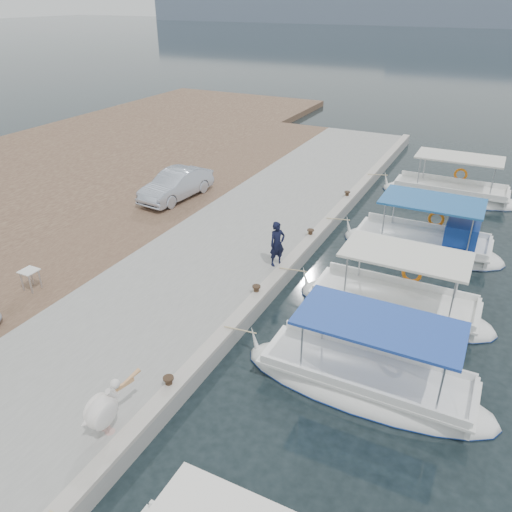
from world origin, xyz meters
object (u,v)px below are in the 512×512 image
at_px(fishing_caique_d, 424,246).
at_px(fishing_caique_e, 449,196).
at_px(fisherman, 277,244).
at_px(pelican, 103,410).
at_px(parked_car, 176,185).
at_px(fishing_caique_c, 393,309).
at_px(fishing_caique_b, 364,385).

relative_size(fishing_caique_d, fishing_caique_e, 0.94).
relative_size(fishing_caique_e, fisherman, 4.05).
bearing_deg(pelican, parked_car, 118.35).
distance_m(fishing_caique_c, pelican, 9.82).
relative_size(fishing_caique_c, fisherman, 3.82).
xyz_separation_m(fishing_caique_b, fishing_caique_e, (0.03, 15.86, -0.00)).
bearing_deg(fishing_caique_b, fisherman, 136.10).
xyz_separation_m(fishing_caique_c, fishing_caique_e, (0.20, 11.84, -0.00)).
bearing_deg(fishing_caique_c, fisherman, 174.49).
distance_m(pelican, fisherman, 9.02).
height_order(fisherman, parked_car, fisherman).
bearing_deg(parked_car, fishing_caique_b, -30.17).
distance_m(fishing_caique_b, fisherman, 6.53).
bearing_deg(fishing_caique_e, fishing_caique_d, -90.83).
bearing_deg(parked_car, fishing_caique_c, -15.46).
bearing_deg(parked_car, fishing_caique_d, 8.38).
height_order(fishing_caique_d, parked_car, fishing_caique_d).
bearing_deg(fishing_caique_d, fisherman, -134.50).
bearing_deg(pelican, fisherman, 88.68).
distance_m(fishing_caique_c, parked_car, 12.55).
height_order(fishing_caique_b, fishing_caique_e, same).
height_order(fishing_caique_e, parked_car, fishing_caique_e).
bearing_deg(fishing_caique_c, fishing_caique_b, -87.63).
relative_size(fishing_caique_e, pelican, 4.33).
xyz_separation_m(fishing_caique_e, parked_car, (-11.89, -7.41, 1.07)).
distance_m(fishing_caique_d, pelican, 14.49).
distance_m(fishing_caique_c, fishing_caique_d, 5.07).
relative_size(fishing_caique_d, fisherman, 3.81).
height_order(fishing_caique_c, fisherman, fishing_caique_c).
distance_m(pelican, parked_car, 14.79).
bearing_deg(pelican, fishing_caique_b, 43.36).
xyz_separation_m(fishing_caique_d, parked_car, (-11.79, -0.63, 1.00)).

